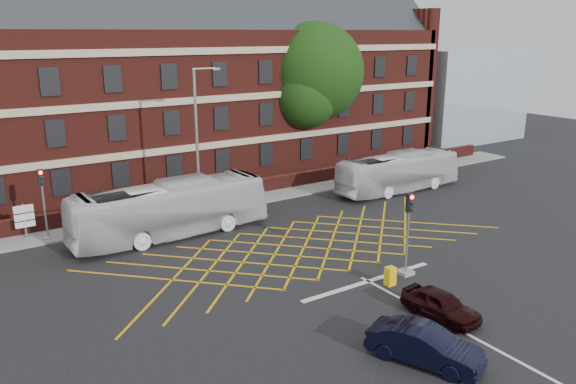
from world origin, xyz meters
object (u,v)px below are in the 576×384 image
bus_left (170,209)px  deciduous_tree (314,79)px  car_maroon (441,304)px  direction_signs (24,217)px  bus_right (399,172)px  traffic_light_near (407,242)px  street_lamp (199,169)px  traffic_light_far (45,211)px  car_navy (425,345)px  utility_cabinet (390,276)px

bus_left → deciduous_tree: size_ratio=0.94×
car_maroon → deciduous_tree: bearing=59.9°
bus_left → direction_signs: size_ratio=5.44×
bus_right → traffic_light_near: (-10.68, -11.53, 0.28)m
car_maroon → street_lamp: 18.11m
deciduous_tree → traffic_light_far: bearing=-166.6°
car_navy → traffic_light_near: bearing=26.4°
bus_right → direction_signs: 26.16m
bus_left → utility_cabinet: size_ratio=12.98×
traffic_light_near → bus_right: bearing=47.2°
utility_cabinet → deciduous_tree: bearing=63.0°
traffic_light_near → direction_signs: 21.98m
car_maroon → utility_cabinet: bearing=77.4°
street_lamp → traffic_light_near: bearing=-70.0°
bus_left → car_maroon: (5.75, -15.88, -1.06)m
traffic_light_far → utility_cabinet: size_ratio=4.64×
car_navy → utility_cabinet: (3.58, 5.58, -0.24)m
traffic_light_near → direction_signs: size_ratio=1.94×
direction_signs → car_maroon: bearing=-56.7°
bus_left → direction_signs: bearing=59.4°
deciduous_tree → utility_cabinet: size_ratio=13.85×
bus_right → traffic_light_near: bearing=137.7°
traffic_light_near → utility_cabinet: size_ratio=4.64×
direction_signs → utility_cabinet: size_ratio=2.39×
car_maroon → deciduous_tree: deciduous_tree is taller
bus_right → deciduous_tree: (-1.32, 9.28, 6.49)m
traffic_light_near → street_lamp: street_lamp is taller
car_maroon → traffic_light_near: size_ratio=0.84×
bus_right → street_lamp: size_ratio=1.10×
bus_right → traffic_light_far: size_ratio=2.49×
bus_left → traffic_light_near: bearing=-148.5°
deciduous_tree → bus_left: bearing=-152.3°
car_navy → traffic_light_near: size_ratio=0.99×
bus_right → traffic_light_far: (-24.74, 3.68, 0.28)m
bus_left → car_navy: bus_left is taller
utility_cabinet → traffic_light_near: bearing=17.7°
bus_right → street_lamp: bearing=82.9°
bus_left → street_lamp: size_ratio=1.23×
car_maroon → traffic_light_far: traffic_light_far is taller
bus_right → direction_signs: bus_right is taller
traffic_light_far → utility_cabinet: bearing=-51.4°
car_navy → street_lamp: 19.85m
bus_right → car_navy: size_ratio=2.51×
car_navy → traffic_light_near: (5.09, 6.06, 1.06)m
car_navy → car_maroon: car_navy is taller
traffic_light_far → bus_left: bearing=-28.0°
bus_right → utility_cabinet: (-12.19, -12.02, -1.02)m
deciduous_tree → street_lamp: bearing=-153.2°
traffic_light_far → traffic_light_near: bearing=-47.3°
deciduous_tree → utility_cabinet: bearing=-117.0°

